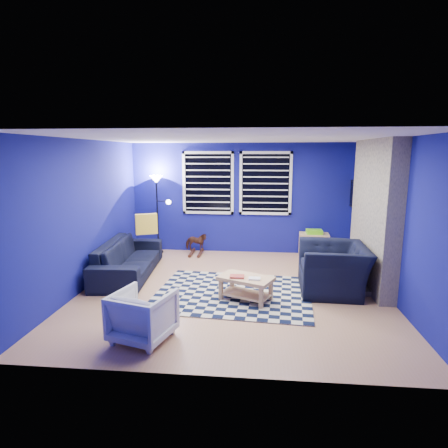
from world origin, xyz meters
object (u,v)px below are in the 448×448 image
Objects in this scene: armchair_big at (333,268)px; sofa at (129,258)px; floor_lamp at (157,190)px; cabinet at (314,245)px; tv at (357,196)px; armchair_bent at (143,315)px; rocking_horse at (196,242)px; coffee_table at (246,283)px.

sofa is at bearing -95.91° from armchair_big.
cabinet is at bearing -1.10° from floor_lamp.
floor_lamp is at bearing 176.73° from tv.
floor_lamp reaches higher than cabinet.
tv is 5.23m from armchair_bent.
rocking_horse reaches higher than coffee_table.
floor_lamp is at bearing -119.34° from armchair_big.
rocking_horse is 0.54× the size of coffee_table.
cabinet is (-0.82, 0.18, -1.13)m from tv.
floor_lamp reaches higher than sofa.
coffee_table is at bearing -132.08° from tv.
coffee_table is (1.23, -2.62, 0.00)m from rocking_horse.
sofa is 1.83× the size of armchair_big.
armchair_big is at bearing -125.35° from rocking_horse.
tv is at bearing -3.27° from floor_lamp.
floor_lamp is at bearing -9.19° from sofa.
cabinet is (2.63, 0.01, -0.01)m from rocking_horse.
armchair_big reaches higher than armchair_bent.
armchair_bent reaches higher than rocking_horse.
rocking_horse is 2.89m from coffee_table.
cabinet is at bearing -107.07° from armchair_bent.
tv is 1.46× the size of armchair_bent.
armchair_big is at bearing -31.19° from floor_lamp.
rocking_horse is at bearing -73.58° from armchair_bent.
coffee_table is at bearing -115.74° from armchair_bent.
sofa is 3.32× the size of cabinet.
rocking_horse is at bearing -5.25° from floor_lamp.
armchair_big is 4.27m from floor_lamp.
armchair_bent is 4.30m from floor_lamp.
floor_lamp reaches higher than armchair_big.
sofa is 3.97m from cabinet.
floor_lamp is (-0.88, 0.08, 1.17)m from rocking_horse.
floor_lamp is at bearing 87.18° from rocking_horse.
armchair_bent is 0.39× the size of floor_lamp.
cabinet is (1.40, 2.63, -0.01)m from coffee_table.
coffee_table is at bearing -113.72° from cabinet.
tv reaches higher than cabinet.
tv is 0.83× the size of armchair_big.
sofa reaches higher than rocking_horse.
coffee_table is 3.62m from floor_lamp.
armchair_bent is at bearing -118.99° from cabinet.
tv is 1.99× the size of rocking_horse.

